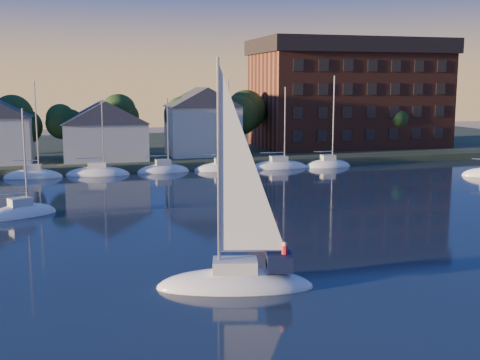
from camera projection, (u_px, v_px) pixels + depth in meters
name	position (u px, v px, depth m)	size (l,w,h in m)	color
ground	(293.00, 313.00, 30.04)	(260.00, 260.00, 0.00)	black
shoreline_land	(136.00, 151.00, 101.36)	(160.00, 50.00, 2.00)	#324025
wooden_dock	(155.00, 170.00, 79.49)	(120.00, 3.00, 1.00)	brown
clubhouse_centre	(105.00, 129.00, 81.84)	(11.55, 8.40, 8.08)	beige
clubhouse_east	(202.00, 121.00, 87.31)	(10.50, 8.40, 9.80)	beige
condo_block	(349.00, 93.00, 99.25)	(31.00, 17.00, 17.40)	brown
tree_line	(157.00, 112.00, 89.34)	(93.40, 5.40, 8.90)	#322517
moored_fleet	(93.00, 175.00, 74.50)	(71.50, 2.40, 12.05)	white
hero_sailboat	(238.00, 278.00, 33.70)	(9.27, 4.90, 13.84)	white
drifting_sailboat_left	(21.00, 215.00, 51.85)	(6.71, 4.89, 10.37)	white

